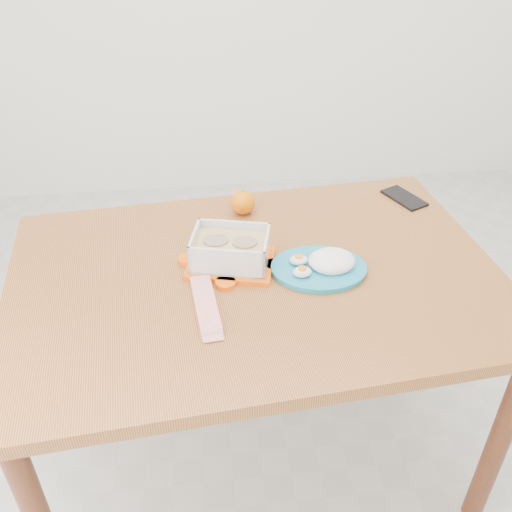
{
  "coord_description": "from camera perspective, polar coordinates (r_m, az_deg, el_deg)",
  "views": [
    {
      "loc": [
        -0.24,
        -1.4,
        1.7
      ],
      "look_at": [
        -0.1,
        -0.16,
        0.81
      ],
      "focal_mm": 40.0,
      "sensor_mm": 36.0,
      "label": 1
    }
  ],
  "objects": [
    {
      "name": "smartphone",
      "position": [
        1.97,
        14.59,
        5.64
      ],
      "size": [
        0.13,
        0.17,
        0.01
      ],
      "primitive_type": "cube",
      "rotation": [
        0.0,
        0.0,
        0.43
      ],
      "color": "black",
      "rests_on": "dining_table"
    },
    {
      "name": "ground",
      "position": [
        2.21,
        2.29,
        -14.69
      ],
      "size": [
        3.5,
        3.5,
        0.0
      ],
      "primitive_type": "plane",
      "color": "#B7B7B2",
      "rests_on": "ground"
    },
    {
      "name": "rice_plate",
      "position": [
        1.57,
        6.72,
        -0.82
      ],
      "size": [
        0.28,
        0.28,
        0.07
      ],
      "rotation": [
        0.0,
        0.0,
        -0.09
      ],
      "color": "teal",
      "rests_on": "dining_table"
    },
    {
      "name": "food_container",
      "position": [
        1.57,
        -2.56,
        0.57
      ],
      "size": [
        0.27,
        0.23,
        0.1
      ],
      "rotation": [
        0.0,
        0.0,
        -0.23
      ],
      "color": "#FF5907",
      "rests_on": "dining_table"
    },
    {
      "name": "dining_table",
      "position": [
        1.62,
        -0.0,
        -4.2
      ],
      "size": [
        1.42,
        1.02,
        0.75
      ],
      "rotation": [
        0.0,
        0.0,
        0.09
      ],
      "color": "#AF5F31",
      "rests_on": "ground"
    },
    {
      "name": "orange_fruit",
      "position": [
        1.81,
        -1.32,
        5.39
      ],
      "size": [
        0.08,
        0.08,
        0.08
      ],
      "primitive_type": "sphere",
      "color": "orange",
      "rests_on": "dining_table"
    },
    {
      "name": "candy_bar",
      "position": [
        1.46,
        -5.07,
        -4.84
      ],
      "size": [
        0.08,
        0.22,
        0.02
      ],
      "primitive_type": "cube",
      "rotation": [
        0.0,
        0.0,
        1.68
      ],
      "color": "red",
      "rests_on": "dining_table"
    }
  ]
}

